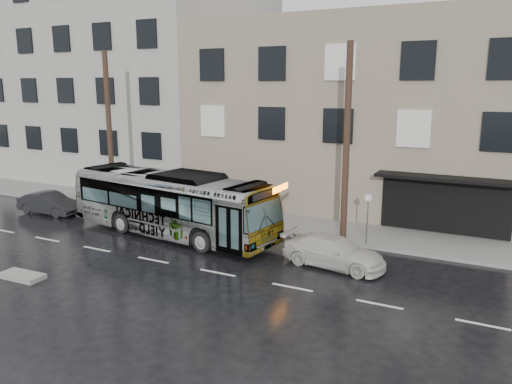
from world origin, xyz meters
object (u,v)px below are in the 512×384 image
at_px(dark_sedan, 49,203).
at_px(utility_pole_front, 347,145).
at_px(white_sedan, 334,252).
at_px(sign_post, 367,219).
at_px(bus, 171,203).
at_px(utility_pole_rear, 109,132).

bearing_deg(dark_sedan, utility_pole_front, -84.79).
relative_size(white_sedan, dark_sedan, 1.11).
bearing_deg(white_sedan, utility_pole_front, 16.76).
bearing_deg(sign_post, bus, -165.04).
distance_m(utility_pole_front, white_sedan, 5.05).
xyz_separation_m(sign_post, bus, (-9.12, -2.44, 0.25)).
height_order(white_sedan, dark_sedan, dark_sedan).
xyz_separation_m(utility_pole_front, dark_sedan, (-16.71, -2.30, -4.02)).
bearing_deg(bus, utility_pole_rear, 75.54).
bearing_deg(utility_pole_front, dark_sedan, -172.17).
bearing_deg(utility_pole_rear, sign_post, 0.00).
bearing_deg(sign_post, utility_pole_front, 180.00).
relative_size(sign_post, bus, 0.21).
distance_m(bus, white_sedan, 8.63).
relative_size(utility_pole_rear, sign_post, 3.75).
distance_m(utility_pole_front, dark_sedan, 17.34).
bearing_deg(dark_sedan, bus, -93.54).
xyz_separation_m(bus, white_sedan, (8.56, -0.56, -0.98)).
bearing_deg(white_sedan, bus, 92.84).
height_order(utility_pole_front, utility_pole_rear, same).
distance_m(utility_pole_front, bus, 8.92).
xyz_separation_m(sign_post, white_sedan, (-0.56, -2.99, -0.73)).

